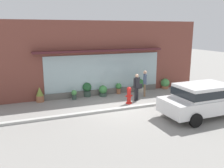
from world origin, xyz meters
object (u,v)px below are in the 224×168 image
object	(u,v)px
pedestrian_with_handbag	(137,85)
potted_plant_window_center	(103,91)
potted_plant_trailing_edge	(40,95)
parked_car_white	(205,98)
potted_plant_by_entrance	(140,85)
pedestrian_passerby	(145,81)
potted_plant_doorstep	(119,88)
potted_plant_near_hydrant	(165,84)
potted_plant_low_front	(87,89)
fire_hydrant	(129,95)
potted_plant_corner_tall	(74,94)

from	to	relation	value
pedestrian_with_handbag	potted_plant_window_center	bearing A→B (deg)	116.09
pedestrian_with_handbag	potted_plant_trailing_edge	xyz separation A→B (m)	(-5.32, 1.88, -0.51)
parked_car_white	potted_plant_trailing_edge	distance (m)	8.94
potted_plant_by_entrance	pedestrian_passerby	bearing A→B (deg)	-104.05
potted_plant_by_entrance	potted_plant_doorstep	bearing A→B (deg)	179.79
potted_plant_window_center	potted_plant_trailing_edge	distance (m)	3.80
potted_plant_near_hydrant	potted_plant_trailing_edge	size ratio (longest dim) A/B	0.81
pedestrian_with_handbag	potted_plant_low_front	bearing A→B (deg)	124.86
potted_plant_trailing_edge	pedestrian_passerby	bearing A→B (deg)	-10.96
potted_plant_near_hydrant	potted_plant_low_front	bearing A→B (deg)	179.40
fire_hydrant	pedestrian_passerby	bearing A→B (deg)	32.70
fire_hydrant	potted_plant_near_hydrant	bearing A→B (deg)	29.69
pedestrian_with_handbag	potted_plant_doorstep	xyz separation A→B (m)	(-0.38, 1.84, -0.52)
potted_plant_by_entrance	potted_plant_doorstep	world-z (taller)	potted_plant_by_entrance
potted_plant_window_center	potted_plant_corner_tall	world-z (taller)	potted_plant_window_center
potted_plant_doorstep	parked_car_white	bearing A→B (deg)	-67.29
parked_car_white	potted_plant_trailing_edge	xyz separation A→B (m)	(-7.16, 5.33, -0.48)
fire_hydrant	potted_plant_doorstep	size ratio (longest dim) A/B	1.38
pedestrian_with_handbag	potted_plant_by_entrance	xyz separation A→B (m)	(1.18, 1.83, -0.47)
potted_plant_trailing_edge	potted_plant_by_entrance	bearing A→B (deg)	-0.42
pedestrian_passerby	potted_plant_by_entrance	world-z (taller)	pedestrian_passerby
fire_hydrant	potted_plant_window_center	world-z (taller)	fire_hydrant
pedestrian_passerby	potted_plant_window_center	world-z (taller)	pedestrian_passerby
potted_plant_near_hydrant	parked_car_white	bearing A→B (deg)	-104.55
pedestrian_passerby	potted_plant_by_entrance	xyz separation A→B (m)	(0.29, 1.16, -0.51)
potted_plant_by_entrance	potted_plant_low_front	distance (m)	3.65
potted_plant_doorstep	potted_plant_trailing_edge	xyz separation A→B (m)	(-4.94, 0.04, 0.01)
pedestrian_passerby	potted_plant_trailing_edge	xyz separation A→B (m)	(-6.21, 1.20, -0.54)
fire_hydrant	potted_plant_low_front	bearing A→B (deg)	128.52
potted_plant_trailing_edge	potted_plant_corner_tall	bearing A→B (deg)	-7.29
pedestrian_passerby	potted_plant_trailing_edge	bearing A→B (deg)	-73.24
pedestrian_with_handbag	potted_plant_trailing_edge	bearing A→B (deg)	143.77
potted_plant_corner_tall	pedestrian_passerby	bearing A→B (deg)	-12.62
parked_car_white	potted_plant_doorstep	bearing A→B (deg)	111.73
potted_plant_window_center	potted_plant_low_front	bearing A→B (deg)	161.72
pedestrian_passerby	potted_plant_by_entrance	bearing A→B (deg)	-166.33
potted_plant_corner_tall	pedestrian_with_handbag	bearing A→B (deg)	-25.83
potted_plant_by_entrance	potted_plant_window_center	size ratio (longest dim) A/B	1.24
potted_plant_by_entrance	potted_plant_near_hydrant	distance (m)	2.05
potted_plant_window_center	potted_plant_trailing_edge	world-z (taller)	potted_plant_trailing_edge
potted_plant_window_center	pedestrian_with_handbag	bearing A→B (deg)	-47.12
potted_plant_low_front	potted_plant_corner_tall	size ratio (longest dim) A/B	1.54
potted_plant_low_front	potted_plant_doorstep	world-z (taller)	potted_plant_low_front
pedestrian_passerby	potted_plant_trailing_edge	world-z (taller)	pedestrian_passerby
potted_plant_near_hydrant	potted_plant_doorstep	world-z (taller)	potted_plant_near_hydrant
pedestrian_with_handbag	potted_plant_trailing_edge	world-z (taller)	pedestrian_with_handbag
potted_plant_window_center	potted_plant_by_entrance	bearing A→B (deg)	4.00
potted_plant_near_hydrant	potted_plant_trailing_edge	distance (m)	8.55
fire_hydrant	pedestrian_with_handbag	world-z (taller)	pedestrian_with_handbag
potted_plant_doorstep	potted_plant_trailing_edge	distance (m)	4.94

